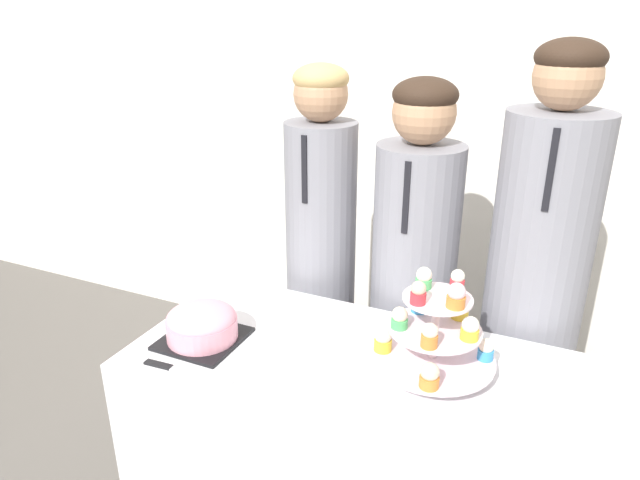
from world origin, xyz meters
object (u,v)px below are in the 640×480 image
(round_cake, at_px, (202,324))
(student_2, at_px, (530,314))
(student_1, at_px, (411,302))
(cake_knife, at_px, (173,369))
(cupcake_stand, at_px, (434,329))
(student_0, at_px, (321,279))

(round_cake, xyz_separation_m, student_2, (0.83, 0.57, -0.06))
(round_cake, relative_size, student_1, 0.15)
(cake_knife, height_order, student_2, student_2)
(cake_knife, bearing_deg, round_cake, 91.20)
(cake_knife, xyz_separation_m, cupcake_stand, (0.61, 0.27, 0.13))
(cupcake_stand, bearing_deg, student_2, 65.52)
(cake_knife, relative_size, student_0, 0.18)
(round_cake, distance_m, student_0, 0.58)
(student_0, xyz_separation_m, student_1, (0.34, 0.00, -0.02))
(student_2, bearing_deg, round_cake, -145.58)
(student_0, relative_size, student_2, 0.94)
(student_2, bearing_deg, cake_knife, -138.69)
(student_1, bearing_deg, student_0, -180.00)
(cupcake_stand, relative_size, student_0, 0.22)
(round_cake, bearing_deg, student_2, 34.42)
(student_0, bearing_deg, student_1, 0.00)
(round_cake, distance_m, student_2, 1.00)
(round_cake, relative_size, student_0, 0.15)
(student_1, bearing_deg, cupcake_stand, -68.37)
(round_cake, xyz_separation_m, cupcake_stand, (0.62, 0.12, 0.08))
(round_cake, height_order, cupcake_stand, cupcake_stand)
(round_cake, xyz_separation_m, student_0, (0.11, 0.57, -0.09))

